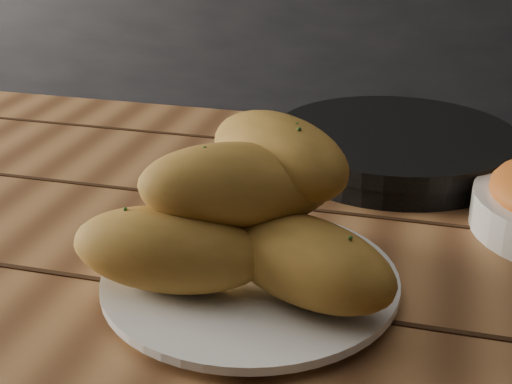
% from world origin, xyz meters
% --- Properties ---
extents(counter, '(2.80, 0.60, 0.90)m').
position_xyz_m(counter, '(0.00, 1.70, 0.45)').
color(counter, black).
rests_on(counter, ground).
extents(table, '(1.43, 0.87, 0.75)m').
position_xyz_m(table, '(0.69, -0.12, 0.65)').
color(table, '#996639').
rests_on(table, ground).
extents(plate, '(0.27, 0.27, 0.02)m').
position_xyz_m(plate, '(0.62, -0.20, 0.76)').
color(plate, white).
rests_on(plate, table).
extents(bread_rolls, '(0.30, 0.24, 0.14)m').
position_xyz_m(bread_rolls, '(0.62, -0.20, 0.83)').
color(bread_rolls, '#A4732D').
rests_on(bread_rolls, plate).
extents(skillet, '(0.44, 0.31, 0.05)m').
position_xyz_m(skillet, '(0.72, 0.15, 0.77)').
color(skillet, black).
rests_on(skillet, table).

